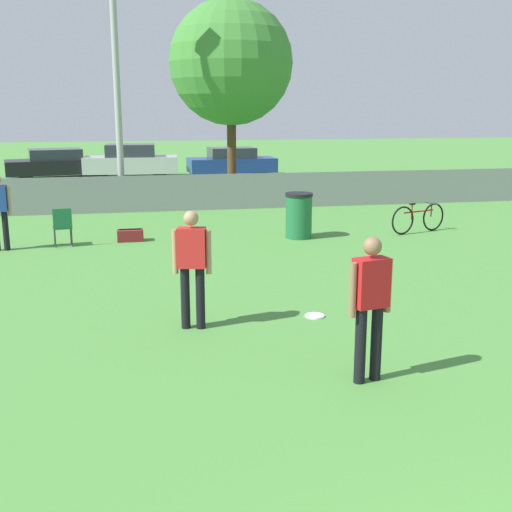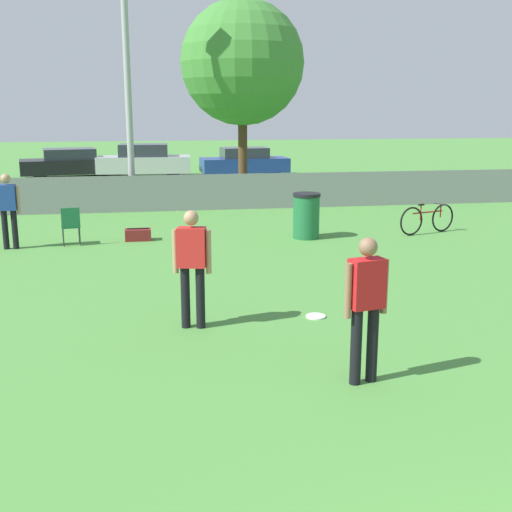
# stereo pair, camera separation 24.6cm
# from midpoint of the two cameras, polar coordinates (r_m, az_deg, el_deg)

# --- Properties ---
(fence_backline) EXTENTS (25.15, 0.07, 1.21)m
(fence_backline) POSITION_cam_midpoint_polar(r_m,az_deg,el_deg) (19.90, -1.64, 5.73)
(fence_backline) COLOR gray
(fence_backline) RESTS_ON ground_plane
(light_pole) EXTENTS (0.90, 0.36, 8.06)m
(light_pole) POSITION_cam_midpoint_polar(r_m,az_deg,el_deg) (20.18, -11.11, 17.64)
(light_pole) COLOR #9E9EA3
(light_pole) RESTS_ON ground_plane
(tree_near_pole) EXTENTS (4.23, 4.23, 6.70)m
(tree_near_pole) POSITION_cam_midpoint_polar(r_m,az_deg,el_deg) (22.87, -0.90, 16.78)
(tree_near_pole) COLOR #4C331E
(tree_near_pole) RESTS_ON ground_plane
(player_defender_red) EXTENTS (0.54, 0.30, 1.71)m
(player_defender_red) POSITION_cam_midpoint_polar(r_m,az_deg,el_deg) (7.34, 10.70, -3.89)
(player_defender_red) COLOR black
(player_defender_red) RESTS_ON ground_plane
(player_thrower_red) EXTENTS (0.54, 0.30, 1.71)m
(player_thrower_red) POSITION_cam_midpoint_polar(r_m,az_deg,el_deg) (9.07, -4.93, -0.43)
(player_thrower_red) COLOR black
(player_thrower_red) RESTS_ON ground_plane
(spectator_in_blue) EXTENTS (0.53, 0.22, 1.68)m
(spectator_in_blue) POSITION_cam_midpoint_polar(r_m,az_deg,el_deg) (15.19, -20.76, 4.17)
(spectator_in_blue) COLOR black
(spectator_in_blue) RESTS_ON ground_plane
(frisbee_disc) EXTENTS (0.30, 0.30, 0.03)m
(frisbee_disc) POSITION_cam_midpoint_polar(r_m,az_deg,el_deg) (9.81, 6.05, -5.35)
(frisbee_disc) COLOR white
(frisbee_disc) RESTS_ON ground_plane
(folding_chair_sideline) EXTENTS (0.47, 0.47, 0.89)m
(folding_chair_sideline) POSITION_cam_midpoint_polar(r_m,az_deg,el_deg) (15.21, -15.70, 2.79)
(folding_chair_sideline) COLOR #333338
(folding_chair_sideline) RESTS_ON ground_plane
(bicycle_sideline) EXTENTS (1.68, 0.67, 0.77)m
(bicycle_sideline) POSITION_cam_midpoint_polar(r_m,az_deg,el_deg) (16.68, 15.39, 3.20)
(bicycle_sideline) COLOR black
(bicycle_sideline) RESTS_ON ground_plane
(trash_bin) EXTENTS (0.66, 0.66, 1.10)m
(trash_bin) POSITION_cam_midpoint_polar(r_m,az_deg,el_deg) (15.53, 4.95, 3.60)
(trash_bin) COLOR #1E6638
(trash_bin) RESTS_ON ground_plane
(gear_bag_sideline) EXTENTS (0.61, 0.33, 0.30)m
(gear_bag_sideline) POSITION_cam_midpoint_polar(r_m,az_deg,el_deg) (15.51, -9.99, 1.88)
(gear_bag_sideline) COLOR maroon
(gear_bag_sideline) RESTS_ON ground_plane
(parked_car_dark) EXTENTS (4.54, 2.56, 1.29)m
(parked_car_dark) POSITION_cam_midpoint_polar(r_m,az_deg,el_deg) (30.24, -15.99, 7.93)
(parked_car_dark) COLOR black
(parked_car_dark) RESTS_ON ground_plane
(parked_car_silver) EXTENTS (4.23, 1.87, 1.47)m
(parked_car_silver) POSITION_cam_midpoint_polar(r_m,az_deg,el_deg) (29.80, -9.69, 8.32)
(parked_car_silver) COLOR black
(parked_car_silver) RESTS_ON ground_plane
(parked_car_blue) EXTENTS (4.05, 1.89, 1.30)m
(parked_car_blue) POSITION_cam_midpoint_polar(r_m,az_deg,el_deg) (29.76, -0.80, 8.35)
(parked_car_blue) COLOR black
(parked_car_blue) RESTS_ON ground_plane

